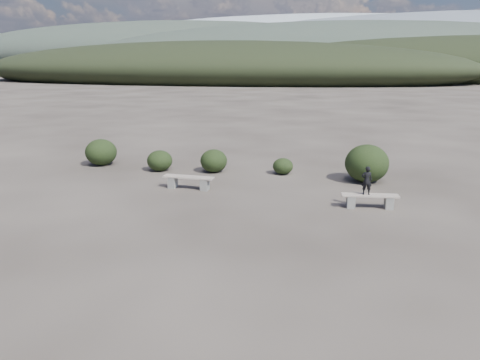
# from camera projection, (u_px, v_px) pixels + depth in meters

# --- Properties ---
(ground) EXTENTS (1200.00, 1200.00, 0.00)m
(ground) POSITION_uv_depth(u_px,v_px,m) (192.00, 253.00, 12.19)
(ground) COLOR #2F2924
(ground) RESTS_ON ground
(bench_left) EXTENTS (2.00, 0.48, 0.50)m
(bench_left) POSITION_uv_depth(u_px,v_px,m) (189.00, 181.00, 18.09)
(bench_left) COLOR slate
(bench_left) RESTS_ON ground
(bench_right) EXTENTS (1.93, 0.63, 0.47)m
(bench_right) POSITION_uv_depth(u_px,v_px,m) (370.00, 200.00, 15.76)
(bench_right) COLOR slate
(bench_right) RESTS_ON ground
(seated_person) EXTENTS (0.38, 0.28, 0.97)m
(seated_person) POSITION_uv_depth(u_px,v_px,m) (367.00, 181.00, 15.60)
(seated_person) COLOR black
(seated_person) RESTS_ON bench_right
(shrub_a) EXTENTS (1.14, 1.14, 0.93)m
(shrub_a) POSITION_uv_depth(u_px,v_px,m) (160.00, 161.00, 20.99)
(shrub_a) COLOR black
(shrub_a) RESTS_ON ground
(shrub_b) EXTENTS (1.19, 1.19, 1.02)m
(shrub_b) POSITION_uv_depth(u_px,v_px,m) (214.00, 161.00, 20.74)
(shrub_b) COLOR black
(shrub_b) RESTS_ON ground
(shrub_c) EXTENTS (0.89, 0.89, 0.71)m
(shrub_c) POSITION_uv_depth(u_px,v_px,m) (283.00, 166.00, 20.40)
(shrub_c) COLOR black
(shrub_c) RESTS_ON ground
(shrub_d) EXTENTS (1.77, 1.77, 1.54)m
(shrub_d) POSITION_uv_depth(u_px,v_px,m) (367.00, 163.00, 19.03)
(shrub_d) COLOR black
(shrub_d) RESTS_ON ground
(shrub_f) EXTENTS (1.46, 1.46, 1.24)m
(shrub_f) POSITION_uv_depth(u_px,v_px,m) (101.00, 152.00, 22.09)
(shrub_f) COLOR black
(shrub_f) RESTS_ON ground
(mountain_ridges) EXTENTS (500.00, 400.00, 56.00)m
(mountain_ridges) POSITION_uv_depth(u_px,v_px,m) (334.00, 50.00, 331.11)
(mountain_ridges) COLOR black
(mountain_ridges) RESTS_ON ground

